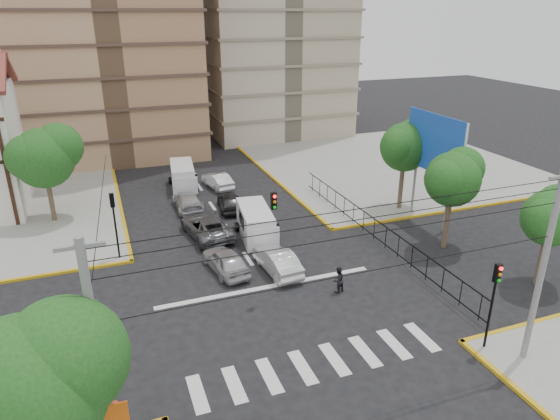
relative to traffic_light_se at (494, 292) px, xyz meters
name	(u,v)px	position (x,y,z in m)	size (l,w,h in m)	color
ground	(274,297)	(-7.80, 7.80, -3.11)	(160.00, 160.00, 0.00)	black
sidewalk_ne	(389,164)	(12.20, 27.80, -3.04)	(26.00, 26.00, 0.15)	gray
crosswalk_stripes	(319,363)	(-7.80, 1.80, -3.11)	(12.00, 2.40, 0.01)	silver
stop_line	(267,287)	(-7.80, 9.00, -3.11)	(13.00, 0.40, 0.01)	silver
park_fence	(373,241)	(1.20, 12.30, -3.11)	(0.10, 22.50, 1.66)	black
billboard	(435,145)	(6.65, 13.80, 2.89)	(0.36, 6.20, 8.10)	slate
tree_sw_near	(26,388)	(-18.70, -2.19, 2.16)	(5.63, 4.60, 7.57)	#473828
tree_park_a	(454,177)	(5.28, 9.81, 1.90)	(4.41, 3.60, 6.83)	#473828
tree_park_b	(552,215)	(7.27, 3.81, 1.25)	(3.92, 3.20, 5.98)	#473828
tree_park_c	(406,145)	(6.29, 16.81, 2.22)	(4.65, 3.80, 7.25)	#473828
tree_tudor	(44,155)	(-19.70, 23.81, 2.11)	(5.39, 4.40, 7.43)	#473828
traffic_light_se	(494,292)	(0.00, 0.00, 0.00)	(0.28, 0.22, 4.40)	black
traffic_light_nw	(114,215)	(-15.60, 15.60, 0.00)	(0.28, 0.22, 4.40)	black
traffic_light_hanging	(288,213)	(-7.80, 5.76, 2.79)	(18.00, 9.12, 0.92)	black
utility_pole_sw	(100,365)	(-16.80, -1.20, 1.65)	(1.40, 0.28, 9.00)	slate
utility_pole_se	(543,267)	(1.20, -1.20, 1.65)	(1.40, 0.28, 9.00)	slate
van_right_lane	(256,225)	(-6.35, 15.43, -2.03)	(2.55, 5.17, 2.23)	silver
van_left_lane	(183,177)	(-9.21, 27.85, -2.03)	(2.52, 5.14, 2.22)	silver
car_silver_front_left	(226,261)	(-9.56, 11.67, -2.37)	(1.75, 4.34, 1.48)	#B6B6BB
car_white_front_right	(277,261)	(-6.59, 10.55, -2.38)	(1.56, 4.46, 1.47)	white
car_grey_mid_left	(207,226)	(-9.51, 17.11, -2.34)	(2.55, 5.54, 1.54)	slate
car_silver_rear_left	(187,201)	(-9.81, 22.79, -2.41)	(1.97, 4.84, 1.40)	silver
car_darkgrey_mid_right	(229,201)	(-6.66, 21.52, -2.40)	(1.67, 4.15, 1.41)	#28282A
car_white_rear_right	(218,180)	(-6.27, 27.06, -2.41)	(1.48, 4.26, 1.40)	silver
pedestrian_sw_corner	(119,420)	(-16.55, 0.30, -2.08)	(0.65, 0.42, 1.77)	#B62D1C
pedestrian_crosswalk	(338,280)	(-4.20, 7.07, -2.32)	(0.77, 0.60, 1.58)	black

